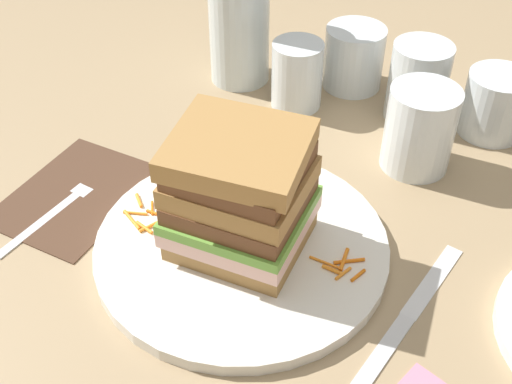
% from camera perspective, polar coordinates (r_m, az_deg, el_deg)
% --- Properties ---
extents(ground_plane, '(3.00, 3.00, 0.00)m').
position_cam_1_polar(ground_plane, '(0.66, -0.11, -3.68)').
color(ground_plane, '#9E8460').
extents(main_plate, '(0.29, 0.29, 0.01)m').
position_cam_1_polar(main_plate, '(0.64, -1.26, -4.76)').
color(main_plate, white).
rests_on(main_plate, ground_plane).
extents(sandwich, '(0.13, 0.13, 0.13)m').
position_cam_1_polar(sandwich, '(0.59, -1.41, -0.19)').
color(sandwich, '#A87A42').
rests_on(sandwich, main_plate).
extents(carrot_shred_0, '(0.03, 0.00, 0.00)m').
position_cam_1_polar(carrot_shred_0, '(0.66, -8.38, -2.04)').
color(carrot_shred_0, orange).
rests_on(carrot_shred_0, main_plate).
extents(carrot_shred_1, '(0.01, 0.02, 0.00)m').
position_cam_1_polar(carrot_shred_1, '(0.65, -8.35, -2.85)').
color(carrot_shred_1, orange).
rests_on(carrot_shred_1, main_plate).
extents(carrot_shred_2, '(0.02, 0.01, 0.00)m').
position_cam_1_polar(carrot_shred_2, '(0.65, -9.79, -3.08)').
color(carrot_shred_2, orange).
rests_on(carrot_shred_2, main_plate).
extents(carrot_shred_3, '(0.01, 0.03, 0.00)m').
position_cam_1_polar(carrot_shred_3, '(0.65, -8.04, -2.59)').
color(carrot_shred_3, orange).
rests_on(carrot_shred_3, main_plate).
extents(carrot_shred_4, '(0.02, 0.02, 0.00)m').
position_cam_1_polar(carrot_shred_4, '(0.68, -10.23, -0.73)').
color(carrot_shred_4, orange).
rests_on(carrot_shred_4, main_plate).
extents(carrot_shred_5, '(0.03, 0.02, 0.00)m').
position_cam_1_polar(carrot_shred_5, '(0.66, -10.86, -2.40)').
color(carrot_shred_5, orange).
rests_on(carrot_shred_5, main_plate).
extents(carrot_shred_6, '(0.02, 0.01, 0.00)m').
position_cam_1_polar(carrot_shred_6, '(0.67, -10.55, -1.83)').
color(carrot_shred_6, orange).
rests_on(carrot_shred_6, main_plate).
extents(carrot_shred_7, '(0.01, 0.02, 0.00)m').
position_cam_1_polar(carrot_shred_7, '(0.65, -9.31, -2.98)').
color(carrot_shred_7, orange).
rests_on(carrot_shred_7, main_plate).
extents(carrot_shred_8, '(0.02, 0.02, 0.00)m').
position_cam_1_polar(carrot_shred_8, '(0.67, -8.03, -1.84)').
color(carrot_shred_8, orange).
rests_on(carrot_shred_8, main_plate).
extents(carrot_shred_9, '(0.01, 0.02, 0.00)m').
position_cam_1_polar(carrot_shred_9, '(0.67, -9.10, -1.40)').
color(carrot_shred_9, orange).
rests_on(carrot_shred_9, main_plate).
extents(carrot_shred_10, '(0.01, 0.02, 0.00)m').
position_cam_1_polar(carrot_shred_10, '(0.61, 7.66, -7.10)').
color(carrot_shred_10, orange).
rests_on(carrot_shred_10, main_plate).
extents(carrot_shred_11, '(0.01, 0.02, 0.00)m').
position_cam_1_polar(carrot_shred_11, '(0.61, 8.95, -7.24)').
color(carrot_shred_11, orange).
rests_on(carrot_shred_11, main_plate).
extents(carrot_shred_12, '(0.02, 0.00, 0.00)m').
position_cam_1_polar(carrot_shred_12, '(0.61, 6.71, -6.80)').
color(carrot_shred_12, orange).
rests_on(carrot_shred_12, main_plate).
extents(carrot_shred_13, '(0.01, 0.03, 0.00)m').
position_cam_1_polar(carrot_shred_13, '(0.62, 7.73, -5.89)').
color(carrot_shred_13, orange).
rests_on(carrot_shred_13, main_plate).
extents(carrot_shred_14, '(0.03, 0.02, 0.00)m').
position_cam_1_polar(carrot_shred_14, '(0.62, 8.19, -6.02)').
color(carrot_shred_14, orange).
rests_on(carrot_shred_14, main_plate).
extents(carrot_shred_15, '(0.03, 0.00, 0.00)m').
position_cam_1_polar(carrot_shred_15, '(0.61, 6.07, -6.18)').
color(carrot_shred_15, orange).
rests_on(carrot_shred_15, main_plate).
extents(napkin_dark, '(0.13, 0.17, 0.00)m').
position_cam_1_polar(napkin_dark, '(0.73, -15.48, -0.19)').
color(napkin_dark, '#4C3323').
rests_on(napkin_dark, ground_plane).
extents(fork, '(0.03, 0.17, 0.00)m').
position_cam_1_polar(fork, '(0.71, -16.75, -1.00)').
color(fork, silver).
rests_on(fork, napkin_dark).
extents(knife, '(0.04, 0.20, 0.00)m').
position_cam_1_polar(knife, '(0.60, 13.11, -10.68)').
color(knife, silver).
rests_on(knife, ground_plane).
extents(juice_glass, '(0.08, 0.08, 0.10)m').
position_cam_1_polar(juice_glass, '(0.74, 14.10, 5.02)').
color(juice_glass, white).
rests_on(juice_glass, ground_plane).
extents(empty_tumbler_0, '(0.08, 0.08, 0.08)m').
position_cam_1_polar(empty_tumbler_0, '(0.87, 8.58, 11.59)').
color(empty_tumbler_0, silver).
rests_on(empty_tumbler_0, ground_plane).
extents(empty_tumbler_1, '(0.08, 0.08, 0.08)m').
position_cam_1_polar(empty_tumbler_1, '(0.82, 20.25, 7.25)').
color(empty_tumbler_1, silver).
rests_on(empty_tumbler_1, ground_plane).
extents(empty_tumbler_2, '(0.06, 0.06, 0.09)m').
position_cam_1_polar(empty_tumbler_2, '(0.82, 3.62, 10.22)').
color(empty_tumbler_2, silver).
rests_on(empty_tumbler_2, ground_plane).
extents(empty_tumbler_3, '(0.07, 0.07, 0.10)m').
position_cam_1_polar(empty_tumbler_3, '(0.82, 14.03, 9.34)').
color(empty_tumbler_3, silver).
rests_on(empty_tumbler_3, ground_plane).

